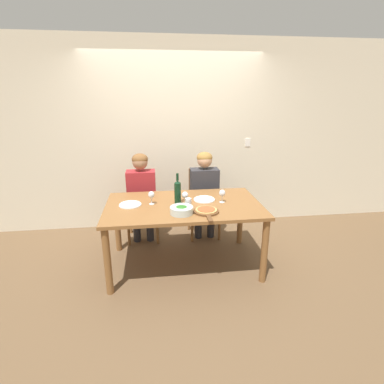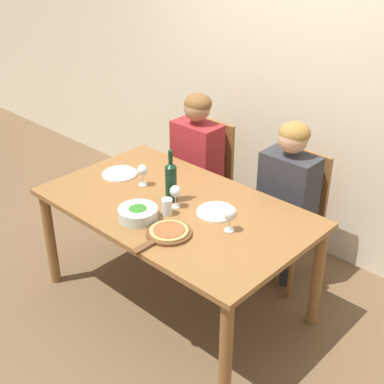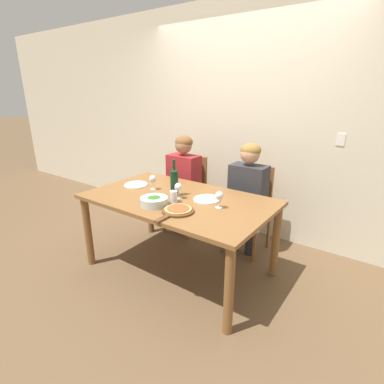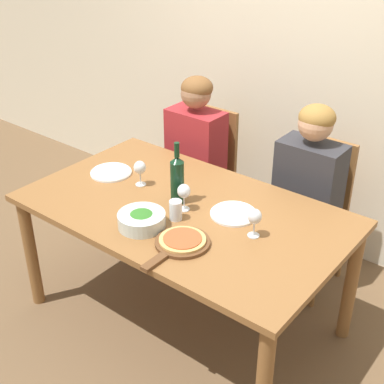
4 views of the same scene
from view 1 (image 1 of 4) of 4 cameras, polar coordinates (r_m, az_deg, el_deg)
ground_plane at (r=3.70m, az=-1.50°, el=-13.51°), size 40.00×40.00×0.00m
back_wall at (r=4.44m, az=-3.36°, el=10.45°), size 10.00×0.06×2.70m
dining_table at (r=3.39m, az=-1.59°, el=-3.76°), size 1.73×1.03×0.77m
chair_left at (r=4.22m, az=-9.40°, el=-2.08°), size 0.42×0.42×0.94m
chair_right at (r=4.27m, az=2.10°, el=-1.59°), size 0.42×0.42×0.94m
person_woman at (r=4.04m, az=-9.61°, el=0.42°), size 0.47×0.51×1.21m
person_man at (r=4.09m, az=2.39°, el=0.90°), size 0.47×0.51×1.21m
wine_bottle at (r=3.33m, az=-2.75°, el=0.08°), size 0.07×0.07×0.35m
broccoli_bowl at (r=3.09m, az=-2.00°, el=-3.45°), size 0.24×0.24×0.08m
dinner_plate_left at (r=3.39m, az=-11.69°, el=-2.35°), size 0.25×0.25×0.02m
dinner_plate_right at (r=3.49m, az=2.35°, el=-1.40°), size 0.25×0.25×0.02m
pizza_on_board at (r=3.13m, az=2.76°, el=-3.64°), size 0.27×0.41×0.04m
wine_glass_left at (r=3.35m, az=-7.74°, el=-0.63°), size 0.07×0.07×0.15m
wine_glass_right at (r=3.40m, az=5.76°, el=-0.30°), size 0.07×0.07×0.15m
wine_glass_centre at (r=3.31m, az=-1.34°, el=-0.70°), size 0.07×0.07×0.15m
water_tumbler at (r=3.24m, az=-0.69°, el=-2.11°), size 0.07×0.07×0.11m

